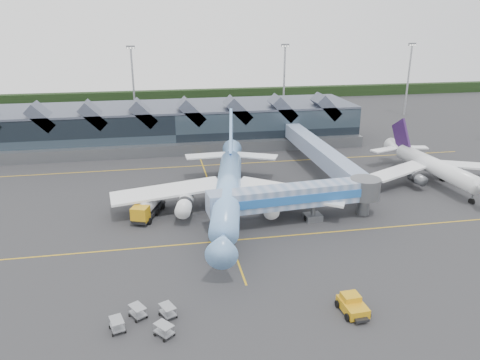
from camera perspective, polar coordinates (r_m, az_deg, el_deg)
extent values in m
plane|color=#2A2A2C|center=(74.66, -2.22, -4.66)|extent=(260.00, 260.00, 0.00)
cube|color=gold|center=(67.51, -1.22, -7.39)|extent=(120.00, 0.25, 0.01)
cube|color=gold|center=(100.68, -4.56, 1.77)|extent=(120.00, 0.25, 0.01)
cube|color=gold|center=(83.80, -3.22, -1.90)|extent=(0.25, 60.00, 0.01)
cube|color=black|center=(180.00, -7.45, 10.19)|extent=(260.00, 4.00, 4.00)
cube|color=black|center=(118.45, -8.09, 6.59)|extent=(90.00, 20.00, 9.00)
cube|color=#444B5B|center=(117.51, -8.20, 8.82)|extent=(90.00, 20.00, 0.60)
cube|color=slate|center=(108.57, -7.72, 3.68)|extent=(90.00, 2.50, 2.60)
cube|color=#444B5B|center=(113.18, -22.95, 7.14)|extent=(6.43, 6.00, 6.43)
cube|color=#444B5B|center=(111.33, -17.39, 7.60)|extent=(6.43, 6.00, 6.43)
cube|color=#444B5B|center=(110.55, -11.68, 8.01)|extent=(6.43, 6.00, 6.43)
cube|color=#444B5B|center=(110.86, -5.94, 8.33)|extent=(6.43, 6.00, 6.43)
cube|color=#444B5B|center=(112.25, -0.28, 8.58)|extent=(6.43, 6.00, 6.43)
cube|color=#444B5B|center=(114.68, 5.20, 8.73)|extent=(6.43, 6.00, 6.43)
cube|color=#444B5B|center=(118.09, 10.41, 8.81)|extent=(6.43, 6.00, 6.43)
cylinder|color=#9C9EA4|center=(140.93, -12.86, 11.03)|extent=(0.56, 0.56, 22.00)
cube|color=slate|center=(139.83, -13.20, 15.49)|extent=(2.40, 0.50, 0.90)
cylinder|color=#9C9EA4|center=(146.29, 5.39, 11.72)|extent=(0.56, 0.56, 22.00)
cube|color=slate|center=(145.23, 5.53, 16.02)|extent=(2.40, 0.50, 0.90)
cylinder|color=#9C9EA4|center=(160.05, 19.80, 11.35)|extent=(0.56, 0.56, 22.00)
cube|color=slate|center=(159.08, 20.26, 15.26)|extent=(2.40, 0.50, 0.90)
cylinder|color=#73A8E9|center=(74.33, -1.47, -1.23)|extent=(10.02, 31.96, 3.92)
cone|color=#73A8E9|center=(57.30, -2.14, -7.82)|extent=(4.91, 6.11, 3.92)
cube|color=black|center=(56.32, -2.18, -7.40)|extent=(1.53, 0.62, 0.48)
cone|color=#73A8E9|center=(92.77, -1.04, 3.20)|extent=(5.26, 7.89, 3.92)
cube|color=white|center=(76.83, -8.93, -1.32)|extent=(18.41, 7.98, 1.29)
cube|color=white|center=(76.12, 6.15, -1.39)|extent=(18.45, 13.86, 1.29)
cylinder|color=white|center=(73.39, -6.75, -3.05)|extent=(3.44, 5.82, 2.43)
cylinder|color=white|center=(72.89, 3.75, -3.11)|extent=(3.44, 5.82, 2.43)
cube|color=#73A8E9|center=(89.95, -1.09, 5.39)|extent=(2.40, 9.94, 10.81)
cube|color=white|center=(91.74, -4.08, 2.97)|extent=(8.32, 3.58, 0.26)
cube|color=white|center=(91.45, 1.97, 2.95)|extent=(8.75, 6.36, 0.26)
cylinder|color=slate|center=(61.95, -1.94, -8.83)|extent=(0.29, 0.29, 2.27)
cylinder|color=slate|center=(76.93, -3.90, -3.02)|extent=(0.29, 0.29, 2.27)
cylinder|color=slate|center=(76.69, 1.08, -3.05)|extent=(0.29, 0.29, 2.27)
cylinder|color=black|center=(62.30, -1.93, -9.42)|extent=(0.74, 1.52, 1.45)
cylinder|color=white|center=(95.92, 22.76, 1.48)|extent=(4.72, 21.99, 3.12)
cone|color=white|center=(106.29, 18.51, 3.78)|extent=(3.48, 5.20, 3.12)
cube|color=white|center=(92.70, 18.75, 1.03)|extent=(13.53, 8.66, 1.04)
cube|color=white|center=(101.32, 25.68, 1.64)|extent=(13.56, 7.02, 1.04)
cylinder|color=slate|center=(92.30, 20.81, 0.19)|extent=(2.20, 3.87, 1.93)
cylinder|color=slate|center=(98.15, 25.46, 0.66)|extent=(2.20, 3.87, 1.93)
cube|color=#2F1643|center=(104.59, 19.05, 5.12)|extent=(0.98, 7.02, 7.60)
cube|color=white|center=(103.67, 17.15, 3.54)|extent=(6.33, 3.93, 0.26)
cube|color=white|center=(107.49, 20.36, 3.74)|extent=(6.23, 3.16, 0.26)
cylinder|color=slate|center=(89.26, 26.44, -2.03)|extent=(0.29, 0.29, 1.80)
cylinder|color=slate|center=(95.81, 20.97, 0.14)|extent=(0.29, 0.29, 1.80)
cylinder|color=slate|center=(98.93, 23.48, 0.39)|extent=(0.29, 0.29, 1.80)
cylinder|color=black|center=(89.45, 26.38, -2.37)|extent=(0.55, 1.19, 1.15)
cube|color=#6682AA|center=(71.89, 6.62, -1.92)|extent=(22.14, 5.15, 3.18)
cube|color=#225EAD|center=(70.43, 7.13, -2.41)|extent=(21.87, 2.00, 1.32)
cube|color=#6682AA|center=(68.52, -2.80, -2.91)|extent=(3.14, 3.74, 3.29)
cylinder|color=slate|center=(73.95, 8.93, -3.27)|extent=(0.77, 0.77, 4.44)
cube|color=slate|center=(74.63, 8.86, -4.49)|extent=(2.81, 2.41, 0.99)
cylinder|color=black|center=(74.25, 8.08, -4.67)|extent=(0.52, 1.02, 0.99)
cylinder|color=black|center=(75.10, 9.62, -4.46)|extent=(0.52, 1.02, 0.99)
cylinder|color=slate|center=(77.03, 14.99, -1.00)|extent=(4.83, 4.83, 3.29)
cylinder|color=slate|center=(77.81, 14.85, -2.53)|extent=(1.97, 1.97, 4.44)
cube|color=black|center=(76.54, -11.04, -3.78)|extent=(5.50, 9.39, 0.51)
cube|color=#C78E12|center=(73.20, -12.05, -4.05)|extent=(3.06, 2.95, 2.23)
cube|color=black|center=(72.32, -12.31, -3.93)|extent=(2.14, 0.93, 1.01)
cylinder|color=silver|center=(77.07, -10.79, -2.49)|extent=(4.26, 6.32, 2.33)
sphere|color=silver|center=(79.62, -10.05, -1.72)|extent=(2.23, 2.23, 2.23)
sphere|color=silver|center=(74.55, -11.58, -3.32)|extent=(2.23, 2.23, 2.23)
cylinder|color=black|center=(74.53, -12.77, -4.77)|extent=(0.69, 1.07, 1.01)
cylinder|color=black|center=(73.62, -10.94, -4.95)|extent=(0.69, 1.07, 1.01)
cylinder|color=black|center=(77.52, -11.78, -3.73)|extent=(0.69, 1.07, 1.01)
cylinder|color=black|center=(76.65, -10.01, -3.88)|extent=(0.69, 1.07, 1.01)
cylinder|color=black|center=(79.68, -11.11, -3.03)|extent=(0.69, 1.07, 1.01)
cylinder|color=black|center=(78.83, -9.39, -3.17)|extent=(0.69, 1.07, 1.01)
cube|color=#C78E12|center=(53.77, 13.58, -14.77)|extent=(2.48, 3.85, 1.04)
cube|color=#C78E12|center=(53.80, 13.34, -13.73)|extent=(1.95, 1.76, 0.73)
cube|color=black|center=(52.51, 14.55, -16.13)|extent=(1.49, 0.91, 0.31)
cylinder|color=black|center=(52.57, 12.97, -16.00)|extent=(0.36, 0.84, 0.83)
cylinder|color=black|center=(53.56, 15.34, -15.49)|extent=(0.36, 0.84, 0.83)
cylinder|color=black|center=(54.38, 11.79, -14.58)|extent=(0.36, 0.84, 0.83)
cylinder|color=black|center=(55.34, 14.09, -14.12)|extent=(0.36, 0.84, 0.83)
cube|color=#9A9CA2|center=(52.91, -12.34, -15.60)|extent=(2.05, 2.30, 0.13)
cube|color=#9A9CA2|center=(52.44, -12.41, -14.85)|extent=(2.05, 2.30, 0.07)
cylinder|color=black|center=(53.86, -12.07, -15.31)|extent=(0.25, 0.33, 0.32)
cube|color=#9A9CA2|center=(52.43, -8.80, -15.71)|extent=(1.94, 2.28, 0.13)
cube|color=#9A9CA2|center=(51.95, -8.84, -14.96)|extent=(1.94, 2.28, 0.07)
cylinder|color=black|center=(53.37, -8.48, -15.42)|extent=(0.23, 0.33, 0.32)
cube|color=#9A9CA2|center=(51.50, -14.74, -16.91)|extent=(1.73, 2.21, 0.13)
cube|color=#9A9CA2|center=(51.02, -14.82, -16.15)|extent=(1.73, 2.21, 0.07)
cylinder|color=black|center=(52.35, -14.15, -16.63)|extent=(0.19, 0.33, 0.32)
cube|color=#9A9CA2|center=(49.88, -9.23, -17.81)|extent=(2.18, 2.28, 0.13)
cube|color=#9A9CA2|center=(49.38, -9.28, -17.03)|extent=(2.18, 2.28, 0.07)
cylinder|color=black|center=(50.85, -9.17, -17.44)|extent=(0.28, 0.31, 0.32)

